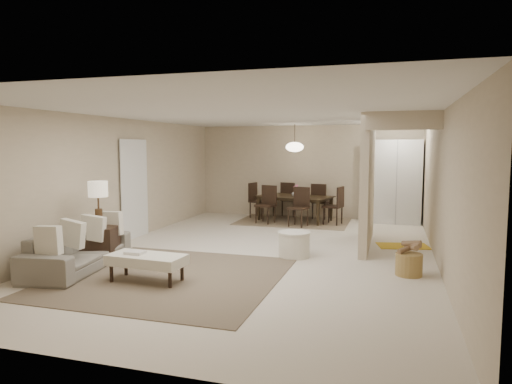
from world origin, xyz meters
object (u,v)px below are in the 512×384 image
(pantry_cabinet, at_px, (396,182))
(wicker_basket, at_px, (409,265))
(sofa, at_px, (78,250))
(dining_table, at_px, (294,209))
(round_pouf, at_px, (294,244))
(side_table, at_px, (100,244))
(ottoman_bench, at_px, (147,260))

(pantry_cabinet, xyz_separation_m, wicker_basket, (0.18, -4.90, -0.88))
(sofa, relative_size, wicker_basket, 5.35)
(wicker_basket, bearing_deg, dining_table, 121.32)
(pantry_cabinet, height_order, round_pouf, pantry_cabinet)
(pantry_cabinet, distance_m, side_table, 7.34)
(sofa, distance_m, ottoman_bench, 1.42)
(round_pouf, bearing_deg, ottoman_bench, -129.30)
(ottoman_bench, xyz_separation_m, round_pouf, (1.70, 2.08, -0.10))
(ottoman_bench, bearing_deg, dining_table, 84.96)
(ottoman_bench, bearing_deg, wicker_basket, 25.23)
(pantry_cabinet, bearing_deg, ottoman_bench, -118.34)
(wicker_basket, relative_size, dining_table, 0.21)
(side_table, bearing_deg, wicker_basket, 7.53)
(ottoman_bench, xyz_separation_m, dining_table, (0.89, 5.88, 0.01))
(wicker_basket, xyz_separation_m, dining_table, (-2.71, 4.45, 0.16))
(round_pouf, distance_m, wicker_basket, 2.00)
(pantry_cabinet, xyz_separation_m, ottoman_bench, (-3.41, -6.33, -0.73))
(ottoman_bench, bearing_deg, sofa, 171.36)
(sofa, bearing_deg, round_pouf, -68.62)
(ottoman_bench, height_order, round_pouf, round_pouf)
(round_pouf, bearing_deg, wicker_basket, -18.90)
(ottoman_bench, xyz_separation_m, wicker_basket, (3.59, 1.43, -0.15))
(side_table, height_order, wicker_basket, side_table)
(round_pouf, height_order, dining_table, dining_table)
(sofa, xyz_separation_m, ottoman_bench, (1.39, -0.30, 0.01))
(side_table, bearing_deg, sofa, -95.98)
(pantry_cabinet, relative_size, side_table, 3.49)
(pantry_cabinet, bearing_deg, wicker_basket, -87.87)
(round_pouf, xyz_separation_m, dining_table, (-0.81, 3.80, 0.11))
(side_table, xyz_separation_m, wicker_basket, (4.93, 0.65, -0.13))
(round_pouf, bearing_deg, pantry_cabinet, 68.06)
(sofa, bearing_deg, dining_table, -30.74)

